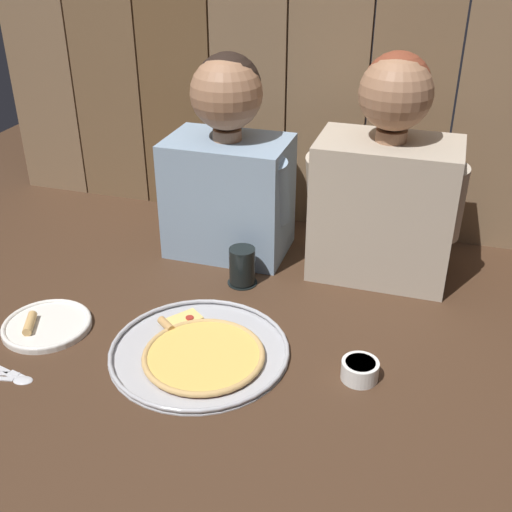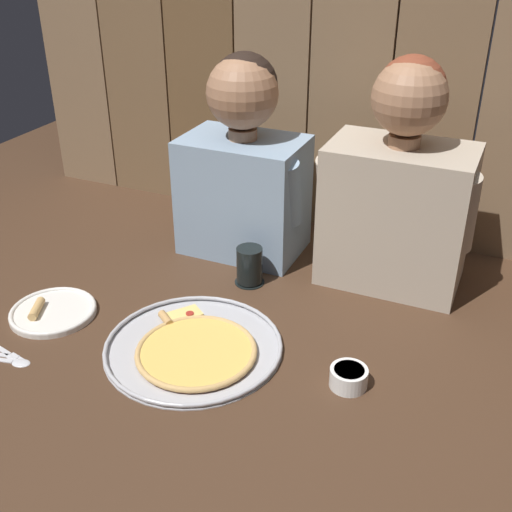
% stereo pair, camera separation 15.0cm
% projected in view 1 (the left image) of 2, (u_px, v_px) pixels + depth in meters
% --- Properties ---
extents(ground_plane, '(3.20, 3.20, 0.00)m').
position_uv_depth(ground_plane, '(258.00, 344.00, 1.50)').
color(ground_plane, '#422B1C').
extents(pizza_tray, '(0.42, 0.42, 0.03)m').
position_uv_depth(pizza_tray, '(201.00, 352.00, 1.46)').
color(pizza_tray, '#B2B2B7').
rests_on(pizza_tray, ground).
extents(dinner_plate, '(0.22, 0.22, 0.03)m').
position_uv_depth(dinner_plate, '(46.00, 325.00, 1.55)').
color(dinner_plate, white).
rests_on(dinner_plate, ground).
extents(drinking_glass, '(0.08, 0.08, 0.11)m').
position_uv_depth(drinking_glass, '(242.00, 267.00, 1.72)').
color(drinking_glass, black).
rests_on(drinking_glass, ground).
extents(dipping_bowl, '(0.08, 0.08, 0.04)m').
position_uv_depth(dipping_bowl, '(360.00, 369.00, 1.38)').
color(dipping_bowl, white).
rests_on(dipping_bowl, ground).
extents(table_knife, '(0.15, 0.05, 0.01)m').
position_uv_depth(table_knife, '(4.00, 370.00, 1.41)').
color(table_knife, silver).
rests_on(table_knife, ground).
extents(table_spoon, '(0.14, 0.05, 0.01)m').
position_uv_depth(table_spoon, '(13.00, 379.00, 1.38)').
color(table_spoon, silver).
rests_on(table_spoon, ground).
extents(diner_left, '(0.38, 0.23, 0.58)m').
position_uv_depth(diner_left, '(228.00, 164.00, 1.79)').
color(diner_left, '#849EB7').
rests_on(diner_left, ground).
extents(diner_right, '(0.41, 0.23, 0.61)m').
position_uv_depth(diner_right, '(386.00, 182.00, 1.67)').
color(diner_right, '#B2A38E').
rests_on(diner_right, ground).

